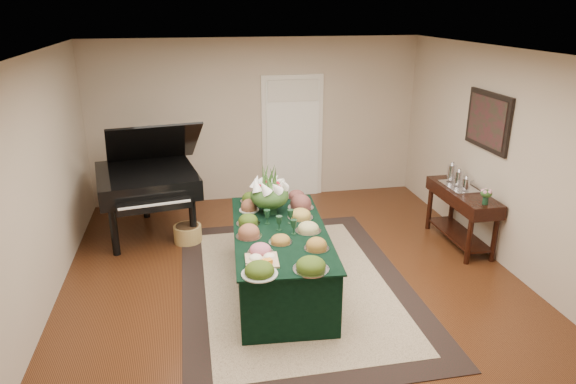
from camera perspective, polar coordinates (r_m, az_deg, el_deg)
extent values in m
plane|color=black|center=(6.37, 0.53, -9.82)|extent=(6.00, 6.00, 0.00)
cube|color=black|center=(6.29, 0.85, -10.23)|extent=(2.69, 3.77, 0.01)
cube|color=beige|center=(6.28, 0.85, -10.17)|extent=(2.15, 3.23, 0.01)
cube|color=white|center=(8.83, 0.48, 6.13)|extent=(1.05, 0.04, 2.10)
cube|color=white|center=(8.82, 0.51, 5.79)|extent=(0.90, 0.06, 2.00)
cube|color=black|center=(6.05, -0.86, -7.55)|extent=(1.15, 2.24, 0.74)
cube|color=black|center=(5.89, -0.88, -4.32)|extent=(1.22, 2.30, 0.02)
cylinder|color=silver|center=(6.06, -4.45, -3.50)|extent=(0.28, 0.28, 0.01)
ellipsoid|color=#3F5C17|center=(6.04, -4.46, -3.09)|extent=(0.23, 0.23, 0.08)
cylinder|color=silver|center=(5.45, 3.19, -6.28)|extent=(0.27, 0.27, 0.01)
ellipsoid|color=olive|center=(5.43, 3.20, -5.81)|extent=(0.22, 0.22, 0.09)
cylinder|color=silver|center=(5.85, 2.26, -4.33)|extent=(0.30, 0.30, 0.01)
ellipsoid|color=#C5BF7B|center=(5.83, 2.26, -3.94)|extent=(0.24, 0.24, 0.08)
cylinder|color=silver|center=(6.85, 0.95, -0.59)|extent=(0.26, 0.26, 0.01)
ellipsoid|color=brown|center=(6.83, 0.96, -0.27)|extent=(0.21, 0.21, 0.07)
cylinder|color=silver|center=(5.05, 2.56, -8.54)|extent=(0.36, 0.36, 0.01)
ellipsoid|color=#3F5C17|center=(5.03, 2.57, -8.05)|extent=(0.29, 0.29, 0.09)
cylinder|color=#ADB6AC|center=(4.97, -3.18, -9.06)|extent=(0.35, 0.35, 0.01)
ellipsoid|color=#3F5C17|center=(4.95, -3.19, -8.56)|extent=(0.29, 0.29, 0.09)
cylinder|color=silver|center=(6.21, 1.39, -2.84)|extent=(0.31, 0.31, 0.01)
ellipsoid|color=gold|center=(6.19, 1.39, -2.45)|extent=(0.25, 0.25, 0.08)
cylinder|color=#ADB6AC|center=(6.44, -4.35, -2.01)|extent=(0.25, 0.25, 0.01)
ellipsoid|color=#97593C|center=(6.42, -4.36, -1.54)|extent=(0.20, 0.20, 0.10)
cylinder|color=silver|center=(6.79, -1.75, -0.80)|extent=(0.27, 0.27, 0.01)
ellipsoid|color=#97593C|center=(6.77, -1.76, -0.38)|extent=(0.22, 0.22, 0.09)
cylinder|color=silver|center=(5.58, -0.83, -5.58)|extent=(0.26, 0.26, 0.01)
ellipsoid|color=olive|center=(5.57, -0.84, -5.26)|extent=(0.21, 0.21, 0.06)
cylinder|color=silver|center=(6.51, 1.43, -1.73)|extent=(0.33, 0.33, 0.01)
ellipsoid|color=brown|center=(6.48, 1.43, -1.17)|extent=(0.27, 0.27, 0.12)
cylinder|color=silver|center=(6.74, -4.25, -1.01)|extent=(0.25, 0.25, 0.01)
ellipsoid|color=#3F5C17|center=(6.72, -4.26, -0.62)|extent=(0.21, 0.21, 0.09)
cylinder|color=silver|center=(5.36, -3.08, -6.74)|extent=(0.28, 0.28, 0.01)
ellipsoid|color=#D76B83|center=(5.34, -3.09, -6.35)|extent=(0.23, 0.23, 0.07)
cylinder|color=silver|center=(5.73, -4.36, -4.93)|extent=(0.29, 0.29, 0.01)
ellipsoid|color=#97593C|center=(5.71, -4.38, -4.40)|extent=(0.24, 0.24, 0.10)
cube|color=tan|center=(5.20, -2.93, -7.62)|extent=(0.35, 0.35, 0.02)
ellipsoid|color=white|center=(5.21, -3.63, -6.98)|extent=(0.14, 0.14, 0.08)
ellipsoid|color=white|center=(5.24, -2.10, -6.85)|extent=(0.12, 0.12, 0.07)
cube|color=orange|center=(5.11, -2.31, -7.66)|extent=(0.11, 0.09, 0.05)
cylinder|color=#14321E|center=(6.32, -2.04, -1.56)|extent=(0.18, 0.18, 0.18)
ellipsoid|color=#2C5020|center=(6.28, -2.06, -0.43)|extent=(0.47, 0.47, 0.31)
cylinder|color=black|center=(7.23, -18.74, -4.22)|extent=(0.10, 0.10, 0.67)
cylinder|color=black|center=(7.31, -10.50, -3.16)|extent=(0.10, 0.10, 0.67)
cylinder|color=black|center=(8.36, -15.60, -0.56)|extent=(0.10, 0.10, 0.67)
cube|color=black|center=(7.62, -15.43, 1.26)|extent=(1.56, 1.64, 0.29)
cube|color=black|center=(6.88, -14.63, -1.52)|extent=(0.98, 0.38, 0.10)
cube|color=black|center=(7.64, -14.78, 5.24)|extent=(1.44, 1.24, 0.74)
cylinder|color=#AB8644|center=(7.44, -11.07, -4.57)|extent=(0.39, 0.39, 0.24)
cylinder|color=black|center=(7.02, 19.46, -5.24)|extent=(0.07, 0.07, 0.62)
cylinder|color=black|center=(7.20, 21.95, -4.92)|extent=(0.07, 0.07, 0.62)
cylinder|color=black|center=(7.93, 15.44, -1.86)|extent=(0.07, 0.07, 0.62)
cylinder|color=black|center=(8.09, 17.73, -1.66)|extent=(0.07, 0.07, 0.62)
cube|color=black|center=(7.41, 18.87, -0.47)|extent=(0.45, 1.34, 0.18)
cube|color=black|center=(7.62, 18.40, -4.44)|extent=(0.38, 1.18, 0.03)
cube|color=silver|center=(7.50, 18.42, 0.61)|extent=(0.34, 0.58, 0.02)
cylinder|color=#14321E|center=(6.94, 21.09, -0.85)|extent=(0.07, 0.07, 0.11)
ellipsoid|color=pink|center=(6.91, 21.19, -0.08)|extent=(0.16, 0.16, 0.11)
cube|color=black|center=(7.25, 21.35, 7.35)|extent=(0.04, 0.95, 0.75)
cube|color=#4D1422|center=(7.24, 21.18, 7.36)|extent=(0.01, 0.82, 0.62)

